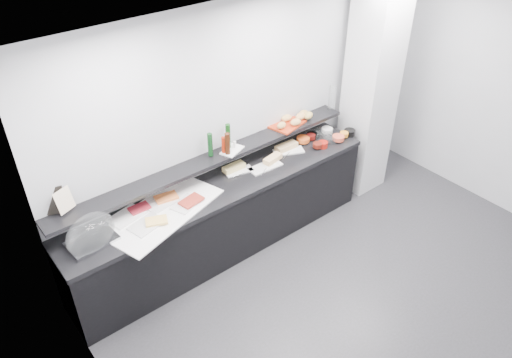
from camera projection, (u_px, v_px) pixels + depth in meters
ground at (380, 308)px, 5.04m from camera, size 5.00×5.00×0.00m
back_wall at (257, 117)px, 5.54m from camera, size 5.00×0.02×2.70m
ceiling at (435, 51)px, 3.49m from camera, size 5.00×5.00×0.00m
column at (370, 91)px, 6.09m from camera, size 0.50×0.50×2.70m
buffet_cabinet at (224, 219)px, 5.53m from camera, size 3.60×0.60×0.85m
counter_top at (223, 187)px, 5.27m from camera, size 3.62×0.62×0.05m
wall_shelf at (212, 159)px, 5.23m from camera, size 3.60×0.25×0.04m
cloche_base at (92, 242)px, 4.50m from camera, size 0.45×0.32×0.04m
cloche_dome at (91, 233)px, 4.44m from camera, size 0.59×0.49×0.34m
linen_runner at (163, 212)px, 4.87m from camera, size 1.34×0.91×0.01m
platter_meat_a at (127, 216)px, 4.79m from camera, size 0.38×0.29×0.01m
food_meat_a at (139, 208)px, 4.86m from camera, size 0.20×0.13×0.02m
platter_salmon at (161, 203)px, 4.96m from camera, size 0.35×0.26×0.01m
food_salmon at (166, 197)px, 5.00m from camera, size 0.25×0.18×0.02m
platter_cheese at (147, 225)px, 4.69m from camera, size 0.36×0.28×0.01m
food_cheese at (156, 221)px, 4.71m from camera, size 0.24×0.20×0.02m
platter_meat_b at (186, 204)px, 4.95m from camera, size 0.34×0.28×0.01m
food_meat_b at (191, 201)px, 4.96m from camera, size 0.26×0.19×0.02m
sandwich_plate_left at (239, 171)px, 5.45m from camera, size 0.33×0.19×0.01m
sandwich_food_left at (234, 167)px, 5.44m from camera, size 0.25×0.10×0.06m
tongs_left at (237, 175)px, 5.36m from camera, size 0.16×0.03×0.01m
sandwich_plate_mid at (265, 167)px, 5.52m from camera, size 0.39×0.18×0.01m
sandwich_food_mid at (273, 159)px, 5.58m from camera, size 0.25×0.14×0.06m
tongs_mid at (264, 172)px, 5.42m from camera, size 0.15×0.08×0.01m
sandwich_plate_right at (289, 151)px, 5.78m from camera, size 0.38×0.28×0.01m
sandwich_food_right at (286, 146)px, 5.80m from camera, size 0.28×0.11×0.06m
tongs_right at (287, 155)px, 5.70m from camera, size 0.15×0.06×0.01m
bowl_glass_fruit at (311, 135)px, 6.04m from camera, size 0.21×0.21×0.07m
fill_glass_fruit at (303, 139)px, 5.93m from camera, size 0.20×0.20×0.05m
bowl_black_jam at (312, 136)px, 6.02m from camera, size 0.15×0.15×0.07m
fill_black_jam at (311, 137)px, 5.98m from camera, size 0.12×0.12×0.05m
bowl_glass_cream at (324, 133)px, 6.07m from camera, size 0.27×0.27×0.07m
fill_glass_cream at (327, 130)px, 6.11m from camera, size 0.16×0.16×0.05m
bowl_red_jam at (323, 145)px, 5.85m from camera, size 0.14×0.14×0.07m
fill_red_jam at (317, 145)px, 5.82m from camera, size 0.13×0.13×0.05m
bowl_glass_salmon at (330, 140)px, 5.94m from camera, size 0.16×0.16×0.07m
fill_glass_salmon at (338, 138)px, 5.96m from camera, size 0.18×0.18×0.05m
bowl_black_fruit at (350, 132)px, 6.09m from camera, size 0.14×0.14×0.07m
fill_black_fruit at (344, 134)px, 6.02m from camera, size 0.10×0.10×0.05m
framed_print at (52, 201)px, 4.40m from camera, size 0.23×0.15×0.26m
print_art at (64, 200)px, 4.41m from camera, size 0.18×0.11×0.22m
condiment_tray at (232, 150)px, 5.33m from camera, size 0.30×0.25×0.01m
bottle_green_a at (210, 145)px, 5.16m from camera, size 0.06×0.06×0.26m
bottle_brown at (227, 144)px, 5.20m from camera, size 0.06×0.06×0.24m
bottle_green_b at (228, 136)px, 5.29m from camera, size 0.06×0.06×0.28m
bottle_hot at (224, 145)px, 5.24m from camera, size 0.06×0.06×0.18m
shaker_salt at (235, 144)px, 5.35m from camera, size 0.04×0.04×0.07m
shaker_pepper at (230, 144)px, 5.36m from camera, size 0.03×0.03×0.07m
bread_tray at (287, 124)px, 5.79m from camera, size 0.46×0.37×0.02m
bread_roll_n at (287, 118)px, 5.81m from camera, size 0.15×0.11×0.08m
bread_roll_ne at (303, 113)px, 5.90m from camera, size 0.13×0.09×0.08m
bread_roll_s at (296, 122)px, 5.73m from camera, size 0.15×0.11×0.08m
bread_roll_se at (308, 115)px, 5.86m from camera, size 0.16×0.13×0.08m
bread_roll_midw at (282, 125)px, 5.66m from camera, size 0.13×0.10×0.08m
bread_roll_mide at (300, 116)px, 5.84m from camera, size 0.17×0.13×0.08m
carafe at (332, 98)px, 6.04m from camera, size 0.10×0.10×0.30m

